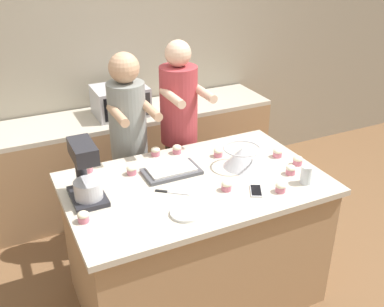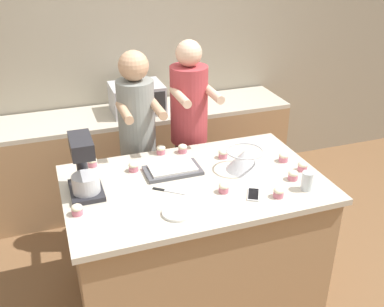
% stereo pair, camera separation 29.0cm
% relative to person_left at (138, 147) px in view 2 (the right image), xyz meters
% --- Properties ---
extents(ground_plane, '(16.00, 16.00, 0.00)m').
position_rel_person_left_xyz_m(ground_plane, '(0.21, -0.73, -0.90)').
color(ground_plane, brown).
extents(back_wall, '(10.00, 0.06, 2.70)m').
position_rel_person_left_xyz_m(back_wall, '(0.21, 1.07, 0.45)').
color(back_wall, gray).
rests_on(back_wall, ground_plane).
extents(island_counter, '(1.69, 1.05, 0.95)m').
position_rel_person_left_xyz_m(island_counter, '(0.21, -0.73, -0.42)').
color(island_counter, '#A87F56').
rests_on(island_counter, ground_plane).
extents(back_counter, '(2.80, 0.60, 0.91)m').
position_rel_person_left_xyz_m(back_counter, '(0.21, 0.72, -0.45)').
color(back_counter, '#A87F56').
rests_on(back_counter, ground_plane).
extents(person_left, '(0.30, 0.48, 1.66)m').
position_rel_person_left_xyz_m(person_left, '(0.00, 0.00, 0.00)').
color(person_left, '#232328').
rests_on(person_left, ground_plane).
extents(person_right, '(0.32, 0.49, 1.71)m').
position_rel_person_left_xyz_m(person_right, '(0.42, 0.00, 0.01)').
color(person_right, brown).
rests_on(person_right, ground_plane).
extents(stand_mixer, '(0.20, 0.30, 0.38)m').
position_rel_person_left_xyz_m(stand_mixer, '(-0.48, -0.64, 0.22)').
color(stand_mixer, '#232328').
rests_on(stand_mixer, island_counter).
extents(mixing_bowl, '(0.26, 0.26, 0.15)m').
position_rel_person_left_xyz_m(mixing_bowl, '(0.58, -0.69, 0.13)').
color(mixing_bowl, '#BCBCC1').
rests_on(mixing_bowl, island_counter).
extents(baking_tray, '(0.38, 0.22, 0.04)m').
position_rel_person_left_xyz_m(baking_tray, '(0.11, -0.56, 0.07)').
color(baking_tray, '#4C4C51').
rests_on(baking_tray, island_counter).
extents(microwave_oven, '(0.47, 0.38, 0.26)m').
position_rel_person_left_xyz_m(microwave_oven, '(0.16, 0.72, 0.14)').
color(microwave_oven, '#B7B7BC').
rests_on(microwave_oven, back_counter).
extents(cell_phone, '(0.13, 0.16, 0.01)m').
position_rel_person_left_xyz_m(cell_phone, '(0.50, -1.01, 0.06)').
color(cell_phone, silver).
rests_on(cell_phone, island_counter).
extents(drinking_glass, '(0.07, 0.07, 0.12)m').
position_rel_person_left_xyz_m(drinking_glass, '(0.84, -1.06, 0.11)').
color(drinking_glass, silver).
rests_on(drinking_glass, island_counter).
extents(small_plate, '(0.19, 0.19, 0.02)m').
position_rel_person_left_xyz_m(small_plate, '(-0.01, -1.05, 0.06)').
color(small_plate, white).
rests_on(small_plate, island_counter).
extents(knife, '(0.18, 0.15, 0.01)m').
position_rel_person_left_xyz_m(knife, '(0.00, -0.79, 0.05)').
color(knife, '#BCBCC1').
rests_on(knife, island_counter).
extents(cupcake_0, '(0.07, 0.07, 0.07)m').
position_rel_person_left_xyz_m(cupcake_0, '(0.95, -0.83, 0.08)').
color(cupcake_0, '#D17084').
rests_on(cupcake_0, island_counter).
extents(cupcake_1, '(0.07, 0.07, 0.07)m').
position_rel_person_left_xyz_m(cupcake_1, '(0.51, -0.48, 0.08)').
color(cupcake_1, '#D17084').
rests_on(cupcake_1, island_counter).
extents(cupcake_2, '(0.07, 0.07, 0.07)m').
position_rel_person_left_xyz_m(cupcake_2, '(0.11, -0.27, 0.08)').
color(cupcake_2, '#D17084').
rests_on(cupcake_2, island_counter).
extents(cupcake_3, '(0.07, 0.07, 0.07)m').
position_rel_person_left_xyz_m(cupcake_3, '(0.34, -0.92, 0.08)').
color(cupcake_3, '#D17084').
rests_on(cupcake_3, island_counter).
extents(cupcake_4, '(0.07, 0.07, 0.07)m').
position_rel_person_left_xyz_m(cupcake_4, '(0.90, -0.67, 0.08)').
color(cupcake_4, '#D17084').
rests_on(cupcake_4, island_counter).
extents(cupcake_5, '(0.07, 0.07, 0.07)m').
position_rel_person_left_xyz_m(cupcake_5, '(0.63, -1.08, 0.08)').
color(cupcake_5, '#D17084').
rests_on(cupcake_5, island_counter).
extents(cupcake_6, '(0.07, 0.07, 0.07)m').
position_rel_person_left_xyz_m(cupcake_6, '(-0.14, -0.46, 0.08)').
color(cupcake_6, '#D17084').
rests_on(cupcake_6, island_counter).
extents(cupcake_7, '(0.07, 0.07, 0.07)m').
position_rel_person_left_xyz_m(cupcake_7, '(-0.56, -0.86, 0.08)').
color(cupcake_7, '#D17084').
rests_on(cupcake_7, island_counter).
extents(cupcake_8, '(0.07, 0.07, 0.07)m').
position_rel_person_left_xyz_m(cupcake_8, '(0.83, -0.92, 0.08)').
color(cupcake_8, '#D17084').
rests_on(cupcake_8, island_counter).
extents(cupcake_9, '(0.07, 0.07, 0.07)m').
position_rel_person_left_xyz_m(cupcake_9, '(0.27, -0.30, 0.08)').
color(cupcake_9, '#D17084').
rests_on(cupcake_9, island_counter).
extents(cupcake_10, '(0.07, 0.07, 0.07)m').
position_rel_person_left_xyz_m(cupcake_10, '(-0.39, -0.30, 0.08)').
color(cupcake_10, '#D17084').
rests_on(cupcake_10, island_counter).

